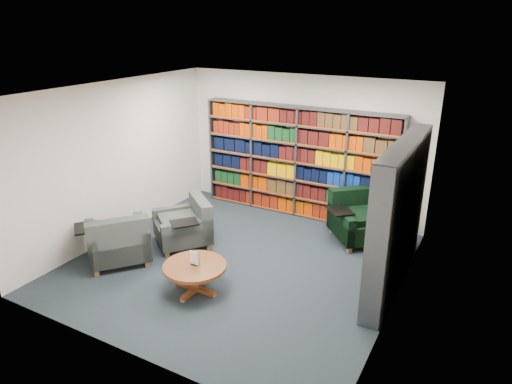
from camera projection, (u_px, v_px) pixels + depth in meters
The scene contains 7 objects.
room_shell at pixel (237, 183), 7.02m from camera, with size 5.02×5.02×2.82m.
bookshelf_back at pixel (298, 163), 9.05m from camera, with size 4.00×0.28×2.20m.
bookshelf_right at pixel (398, 216), 6.57m from camera, with size 0.28×2.50×2.20m.
chair_teal_left at pixel (187, 226), 8.08m from camera, with size 1.25×1.25×0.81m.
chair_green_right at pixel (359, 220), 8.27m from camera, with size 1.35×1.35×0.87m.
chair_teal_front at pixel (118, 243), 7.42m from camera, with size 1.35×1.35×0.87m.
coffee_table at pixel (195, 270), 6.61m from camera, with size 0.92×0.92×0.65m.
Camera 1 is at (3.43, -5.67, 3.75)m, focal length 32.00 mm.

